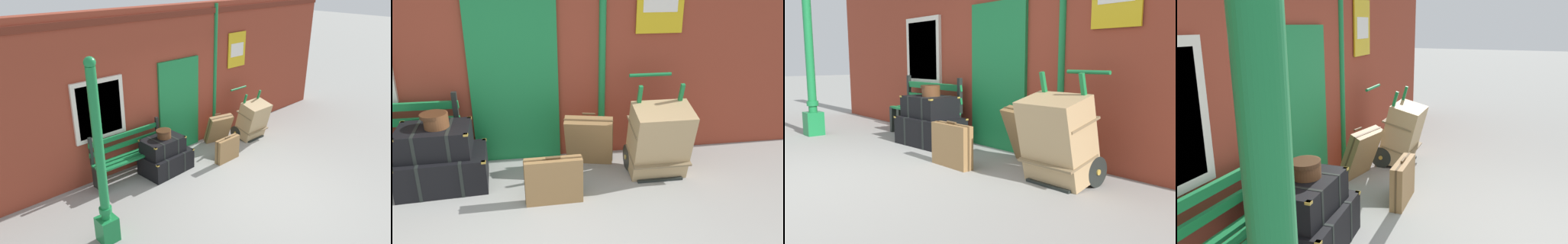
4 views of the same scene
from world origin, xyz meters
TOP-DOWN VIEW (x-y plane):
  - brick_facade at (-0.01, 2.60)m, footprint 10.40×0.35m
  - platform_bench at (-1.46, 2.16)m, footprint 1.60×0.43m
  - steamer_trunk_base at (-0.84, 1.83)m, footprint 1.05×0.72m
  - steamer_trunk_middle at (-0.89, 1.86)m, footprint 0.83×0.58m
  - round_hatbox at (-0.85, 1.86)m, footprint 0.30×0.29m
  - porters_trolley at (1.72, 1.87)m, footprint 0.71×0.68m
  - large_brown_trunk at (1.72, 1.69)m, footprint 0.70×0.63m
  - suitcase_slate at (0.42, 1.30)m, footprint 0.64×0.17m
  - suitcase_caramel at (0.93, 2.06)m, footprint 0.67×0.53m

SIDE VIEW (x-z plane):
  - steamer_trunk_base at x=-0.84m, z-range 0.00..0.42m
  - suitcase_slate at x=0.42m, z-range -0.02..0.54m
  - porters_trolley at x=1.72m, z-range -0.32..0.86m
  - suitcase_caramel at x=0.93m, z-range 0.00..0.72m
  - platform_bench at x=-1.46m, z-range -0.06..0.95m
  - large_brown_trunk at x=1.72m, z-range 0.00..0.96m
  - steamer_trunk_middle at x=-0.89m, z-range 0.42..0.74m
  - round_hatbox at x=-0.85m, z-range 0.75..0.92m
  - brick_facade at x=-0.01m, z-range 0.00..3.20m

